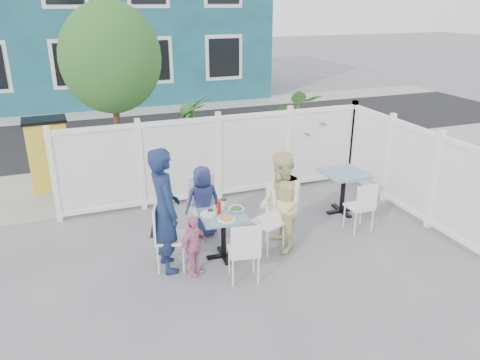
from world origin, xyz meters
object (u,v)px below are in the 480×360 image
object	(u,v)px
chair_right	(271,215)
chair_back	(203,202)
utility_cabinet	(49,156)
woman	(281,203)
chair_near	(245,248)
main_table	(223,224)
spare_table	(344,181)
toddler	(193,246)
chair_left	(165,232)
man	(165,210)
boy	(203,201)

from	to	relation	value
chair_right	chair_back	distance (m)	1.13
utility_cabinet	woman	xyz separation A→B (m)	(3.25, -3.81, 0.07)
chair_back	chair_near	world-z (taller)	chair_back
main_table	spare_table	size ratio (longest dim) A/B	0.91
spare_table	toddler	size ratio (longest dim) A/B	0.87
spare_table	chair_near	distance (m)	2.85
utility_cabinet	chair_left	xyz separation A→B (m)	(1.52, -3.72, -0.14)
chair_left	chair_back	bearing A→B (deg)	151.11
chair_right	woman	bearing A→B (deg)	-149.21
man	woman	distance (m)	1.73
chair_left	chair_near	distance (m)	1.18
chair_back	toddler	world-z (taller)	chair_back
main_table	chair_left	xyz separation A→B (m)	(-0.85, 0.02, 0.02)
chair_left	boy	bearing A→B (deg)	151.84
chair_back	woman	xyz separation A→B (m)	(0.96, -0.85, 0.20)
toddler	boy	bearing A→B (deg)	36.15
chair_near	man	world-z (taller)	man
chair_right	chair_back	bearing A→B (deg)	25.87
chair_right	boy	size ratio (longest dim) A/B	0.80
spare_table	woman	world-z (taller)	woman
chair_near	chair_back	bearing A→B (deg)	105.58
utility_cabinet	man	distance (m)	4.05
spare_table	chair_left	distance (m)	3.42
utility_cabinet	main_table	world-z (taller)	utility_cabinet
chair_near	utility_cabinet	bearing A→B (deg)	129.20
chair_near	woman	bearing A→B (deg)	49.07
utility_cabinet	toddler	world-z (taller)	utility_cabinet
main_table	spare_table	bearing A→B (deg)	16.91
utility_cabinet	main_table	distance (m)	4.43
chair_left	toddler	world-z (taller)	chair_left
chair_back	man	world-z (taller)	man
chair_right	man	xyz separation A→B (m)	(-1.60, -0.02, 0.35)
utility_cabinet	chair_left	size ratio (longest dim) A/B	1.47
boy	toddler	distance (m)	1.20
main_table	chair_right	xyz separation A→B (m)	(0.77, 0.02, 0.01)
main_table	chair_left	size ratio (longest dim) A/B	0.73
woman	boy	bearing A→B (deg)	-128.93
woman	chair_near	bearing A→B (deg)	-48.49
chair_left	chair_back	world-z (taller)	chair_back
utility_cabinet	chair_right	distance (m)	4.87
chair_right	toddler	bearing A→B (deg)	81.78
boy	chair_back	bearing A→B (deg)	93.74
chair_back	boy	bearing A→B (deg)	-85.46
main_table	chair_back	bearing A→B (deg)	95.34
spare_table	boy	size ratio (longest dim) A/B	0.66
woman	chair_back	bearing A→B (deg)	-128.39
chair_back	man	size ratio (longest dim) A/B	0.55
main_table	man	bearing A→B (deg)	179.95
toddler	chair_left	bearing A→B (deg)	103.40
main_table	toddler	size ratio (longest dim) A/B	0.79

